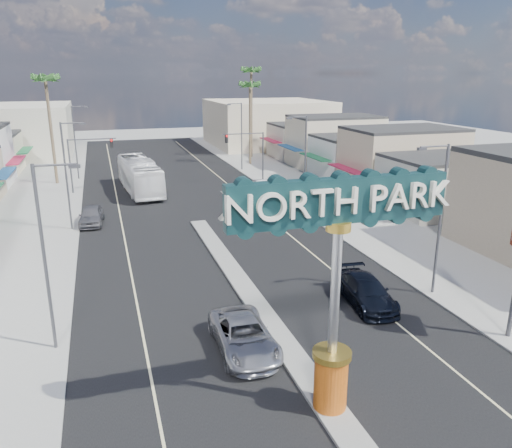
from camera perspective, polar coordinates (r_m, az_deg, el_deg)
ground at (r=45.60m, az=-6.89°, el=0.52°), size 160.00×160.00×0.00m
road at (r=45.59m, az=-6.89°, el=0.52°), size 20.00×120.00×0.01m
median_island at (r=30.89m, az=-1.29°, el=-7.32°), size 1.30×30.00×0.16m
sidewalk_left at (r=45.35m, az=-24.54°, el=-0.94°), size 8.00×120.00×0.12m
sidewalk_right at (r=49.91m, az=9.10°, el=1.93°), size 8.00×120.00×0.12m
storefront_row_right at (r=65.19m, az=12.11°, el=7.89°), size 12.00×42.00×6.00m
backdrop_far_left at (r=89.66m, az=-26.83°, el=9.48°), size 20.00×20.00×8.00m
backdrop_far_right at (r=93.39m, az=1.30°, el=11.47°), size 20.00×20.00×8.00m
gateway_sign at (r=18.26m, az=9.18°, el=-5.21°), size 8.20×1.50×9.15m
traffic_signal_left at (r=57.73m, az=-18.78°, el=7.54°), size 5.09×0.45×6.00m
traffic_signal_right at (r=60.15m, az=-0.86°, el=8.76°), size 5.09×0.45×6.00m
streetlight_l_near at (r=24.47m, az=-22.75°, el=-2.74°), size 2.03×0.22×9.00m
streetlight_l_mid at (r=43.85m, az=-20.71°, el=5.70°), size 2.03×0.22×9.00m
streetlight_l_far at (r=65.60m, az=-19.86°, el=9.15°), size 2.03×0.22×9.00m
streetlight_r_near at (r=30.38m, az=20.15°, el=1.20°), size 2.03×0.22×9.00m
streetlight_r_mid at (r=47.40m, az=5.47°, el=7.47°), size 2.03×0.22×9.00m
streetlight_r_far at (r=68.02m, az=-1.79°, el=10.37°), size 2.03×0.22×9.00m
palm_left_far at (r=63.32m, az=-22.90°, el=14.46°), size 2.60×2.60×13.10m
palm_right_mid at (r=72.18m, az=-0.69°, el=15.15°), size 2.60×2.60×12.10m
palm_right_far at (r=78.47m, az=-0.55°, el=16.59°), size 2.60×2.60×14.10m
suv_left at (r=24.25m, az=-1.39°, el=-12.65°), size 2.68×5.64×1.56m
suv_right at (r=29.42m, az=12.47°, el=-7.52°), size 2.69×5.57×1.56m
car_parked_left at (r=45.98m, az=-18.32°, el=0.96°), size 2.32×4.91×1.62m
car_parked_right at (r=54.73m, az=0.88°, el=4.21°), size 1.69×4.63×1.52m
city_bus at (r=57.33m, az=-13.16°, el=5.45°), size 4.13×13.39×3.67m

